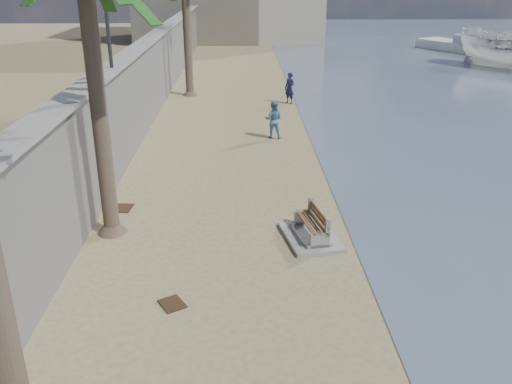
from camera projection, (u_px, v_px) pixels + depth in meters
name	position (u px, v px, depth m)	size (l,w,h in m)	color
seawall	(151.00, 79.00, 25.82)	(0.45, 70.00, 3.50)	gray
wall_cap	(148.00, 40.00, 25.14)	(0.80, 70.00, 0.12)	gray
bench_far	(311.00, 227.00, 14.15)	(1.64, 2.12, 0.80)	gray
person_a	(290.00, 86.00, 28.41)	(0.68, 0.46, 1.89)	#16193C
person_b	(273.00, 118.00, 22.55)	(0.84, 0.65, 1.75)	teal
yacht_far	(467.00, 48.00, 46.51)	(9.58, 2.68, 1.50)	silver
debris_c	(123.00, 208.00, 16.08)	(0.64, 0.51, 0.03)	#382616
debris_d	(172.00, 304.00, 11.46)	(0.57, 0.45, 0.03)	#382616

